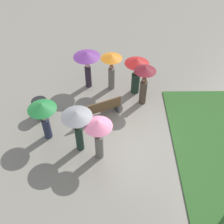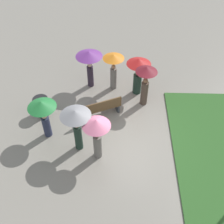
% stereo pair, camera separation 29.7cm
% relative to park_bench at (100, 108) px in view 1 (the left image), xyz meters
% --- Properties ---
extents(ground_plane, '(90.00, 90.00, 0.00)m').
position_rel_park_bench_xyz_m(ground_plane, '(-1.07, 0.96, -0.47)').
color(ground_plane, gray).
extents(park_bench, '(1.81, 1.10, 0.90)m').
position_rel_park_bench_xyz_m(park_bench, '(0.00, 0.00, 0.00)').
color(park_bench, brown).
rests_on(park_bench, ground_plane).
extents(trash_bin, '(0.63, 0.63, 0.84)m').
position_rel_park_bench_xyz_m(trash_bin, '(2.48, -0.09, -0.05)').
color(trash_bin, '#232326').
rests_on(trash_bin, ground_plane).
extents(crowd_person_orange, '(0.95, 0.95, 1.83)m').
position_rel_park_bench_xyz_m(crowd_person_orange, '(-0.50, -1.90, 0.83)').
color(crowd_person_orange, slate).
rests_on(crowd_person_orange, ground_plane).
extents(crowd_person_red, '(1.06, 1.06, 1.83)m').
position_rel_park_bench_xyz_m(crowd_person_red, '(-1.59, -1.60, 0.82)').
color(crowd_person_red, '#1E3328').
rests_on(crowd_person_red, ground_plane).
extents(crowd_person_pink, '(0.98, 0.98, 1.92)m').
position_rel_park_bench_xyz_m(crowd_person_pink, '(-0.03, 2.06, 0.96)').
color(crowd_person_pink, slate).
rests_on(crowd_person_pink, ground_plane).
extents(crowd_person_grey, '(1.09, 1.09, 1.96)m').
position_rel_park_bench_xyz_m(crowd_person_grey, '(0.71, 1.69, 1.03)').
color(crowd_person_grey, '#1E3328').
rests_on(crowd_person_grey, ground_plane).
extents(crowd_person_green, '(1.07, 1.07, 1.79)m').
position_rel_park_bench_xyz_m(crowd_person_green, '(2.02, 1.09, 0.91)').
color(crowd_person_green, '#282D47').
rests_on(crowd_person_green, ground_plane).
extents(crowd_person_maroon, '(0.91, 0.91, 1.97)m').
position_rel_park_bench_xyz_m(crowd_person_maroon, '(-1.86, -0.86, 0.91)').
color(crowd_person_maroon, '#47382D').
rests_on(crowd_person_maroon, ground_plane).
extents(crowd_person_purple, '(1.19, 1.19, 1.87)m').
position_rel_park_bench_xyz_m(crowd_person_purple, '(0.57, -2.04, 1.02)').
color(crowd_person_purple, '#2D2333').
rests_on(crowd_person_purple, ground_plane).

